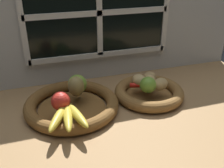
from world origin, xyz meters
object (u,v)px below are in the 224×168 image
fruit_bowl_right (149,92)px  pear_brown (76,86)px  lime_near (148,85)px  chili_pepper (148,86)px  banana_bunch_front (68,115)px  potato_back (150,77)px  potato_small (160,84)px  potato_oblong (139,80)px  apple_red_front (61,101)px  potato_large (150,82)px  fruit_bowl_left (72,105)px  apple_green_back (77,84)px

fruit_bowl_right → pear_brown: (-29.84, 2.28, 6.45)cm
lime_near → chili_pepper: 4.32cm
banana_bunch_front → fruit_bowl_right: bearing=19.4°
banana_bunch_front → potato_back: potato_back is taller
pear_brown → lime_near: 27.99cm
banana_bunch_front → potato_small: bearing=13.6°
chili_pepper → fruit_bowl_right: bearing=51.0°
potato_back → lime_near: (-4.48, -8.09, 0.98)cm
potato_small → chili_pepper: bearing=146.4°
potato_oblong → apple_red_front: bearing=-165.5°
potato_small → chili_pepper: (-3.96, 2.64, -1.43)cm
banana_bunch_front → potato_large: bearing=19.4°
potato_oblong → banana_bunch_front: bearing=-154.6°
fruit_bowl_left → apple_green_back: size_ratio=4.85×
potato_small → potato_back: bearing=99.0°
potato_small → fruit_bowl_right: bearing=135.0°
banana_bunch_front → potato_oblong: potato_oblong is taller
potato_back → potato_small: size_ratio=0.90×
potato_large → potato_back: (1.96, 4.30, -0.25)cm
fruit_bowl_right → pear_brown: size_ratio=3.61×
pear_brown → potato_oblong: (26.32, 0.45, -1.50)cm
apple_red_front → chili_pepper: 36.48cm
potato_back → lime_near: 9.30cm
fruit_bowl_right → lime_near: (-2.53, -3.79, 5.74)cm
apple_red_front → banana_bunch_front: size_ratio=0.37×
apple_green_back → apple_red_front: 13.25cm
apple_red_front → banana_bunch_front: bearing=-79.2°
apple_green_back → chili_pepper: 28.64cm
chili_pepper → lime_near: bearing=-96.7°
lime_near → fruit_bowl_right: bearing=56.3°
fruit_bowl_right → potato_oblong: size_ratio=4.70×
banana_bunch_front → potato_small: 39.84cm
apple_green_back → potato_small: (32.01, -7.82, -1.23)cm
potato_large → chili_pepper: potato_large is taller
banana_bunch_front → potato_back: 41.13cm
potato_large → lime_near: lime_near is taller
potato_oblong → chili_pepper: (2.68, -3.23, -1.42)cm
apple_red_front → banana_bunch_front: apple_red_front is taller
banana_bunch_front → chili_pepper: (34.74, 12.01, -0.44)cm
potato_back → potato_oblong: bearing=-164.1°
fruit_bowl_left → apple_green_back: (3.47, 4.69, 6.21)cm
potato_large → lime_near: size_ratio=1.20×
apple_green_back → fruit_bowl_right: bearing=-9.2°
potato_back → pear_brown: bearing=-176.4°
fruit_bowl_left → pear_brown: pear_brown is taller
apple_red_front → potato_oblong: size_ratio=1.11×
potato_back → potato_oblong: (-5.48, -1.56, 0.19)cm
pear_brown → potato_oblong: size_ratio=1.30×
potato_oblong → potato_large: bearing=-37.9°
chili_pepper → potato_small: bearing=-13.1°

